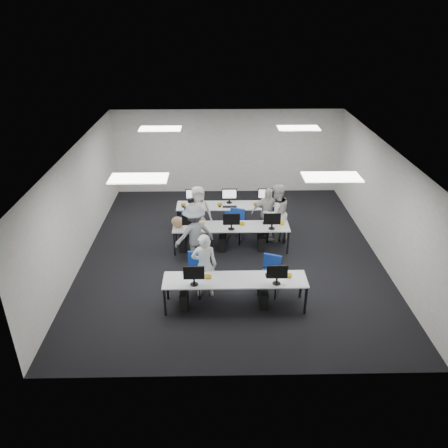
{
  "coord_description": "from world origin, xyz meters",
  "views": [
    {
      "loc": [
        -0.41,
        -10.48,
        6.2
      ],
      "look_at": [
        -0.2,
        -0.2,
        1.0
      ],
      "focal_mm": 35.0,
      "sensor_mm": 36.0,
      "label": 1
    }
  ],
  "objects_px": {
    "chair_2": "(193,229)",
    "student_1": "(276,213)",
    "desk_front": "(235,281)",
    "chair_5": "(189,226)",
    "student_0": "(204,265)",
    "student_3": "(267,213)",
    "photographer": "(195,234)",
    "desk_mid": "(231,228)",
    "chair_0": "(195,281)",
    "student_2": "(198,213)",
    "chair_6": "(231,226)",
    "chair_4": "(272,231)",
    "chair_7": "(268,224)",
    "chair_1": "(270,282)",
    "chair_3": "(235,231)"
  },
  "relations": [
    {
      "from": "chair_3",
      "to": "student_3",
      "type": "bearing_deg",
      "value": 33.18
    },
    {
      "from": "chair_4",
      "to": "photographer",
      "type": "height_order",
      "value": "photographer"
    },
    {
      "from": "student_0",
      "to": "student_3",
      "type": "xyz_separation_m",
      "value": [
        1.76,
        2.87,
        -0.04
      ]
    },
    {
      "from": "chair_0",
      "to": "chair_7",
      "type": "relative_size",
      "value": 1.03
    },
    {
      "from": "desk_front",
      "to": "student_3",
      "type": "xyz_separation_m",
      "value": [
        1.07,
        3.33,
        0.09
      ]
    },
    {
      "from": "desk_mid",
      "to": "chair_2",
      "type": "xyz_separation_m",
      "value": [
        -1.1,
        0.67,
        -0.38
      ]
    },
    {
      "from": "desk_front",
      "to": "photographer",
      "type": "relative_size",
      "value": 1.93
    },
    {
      "from": "chair_3",
      "to": "chair_2",
      "type": "bearing_deg",
      "value": -164.54
    },
    {
      "from": "student_0",
      "to": "student_3",
      "type": "height_order",
      "value": "student_0"
    },
    {
      "from": "desk_mid",
      "to": "student_3",
      "type": "distance_m",
      "value": 1.3
    },
    {
      "from": "chair_5",
      "to": "chair_6",
      "type": "xyz_separation_m",
      "value": [
        1.28,
        0.01,
        -0.01
      ]
    },
    {
      "from": "chair_0",
      "to": "student_1",
      "type": "height_order",
      "value": "student_1"
    },
    {
      "from": "student_1",
      "to": "desk_front",
      "type": "bearing_deg",
      "value": 43.33
    },
    {
      "from": "chair_2",
      "to": "photographer",
      "type": "bearing_deg",
      "value": -90.24
    },
    {
      "from": "chair_2",
      "to": "chair_1",
      "type": "bearing_deg",
      "value": -60.1
    },
    {
      "from": "desk_mid",
      "to": "chair_2",
      "type": "relative_size",
      "value": 3.39
    },
    {
      "from": "desk_mid",
      "to": "chair_6",
      "type": "relative_size",
      "value": 3.94
    },
    {
      "from": "desk_mid",
      "to": "chair_5",
      "type": "height_order",
      "value": "chair_5"
    },
    {
      "from": "chair_7",
      "to": "student_1",
      "type": "bearing_deg",
      "value": -65.82
    },
    {
      "from": "student_3",
      "to": "student_0",
      "type": "bearing_deg",
      "value": -118.7
    },
    {
      "from": "desk_mid",
      "to": "chair_0",
      "type": "relative_size",
      "value": 3.26
    },
    {
      "from": "chair_6",
      "to": "photographer",
      "type": "distance_m",
      "value": 1.96
    },
    {
      "from": "chair_7",
      "to": "student_2",
      "type": "relative_size",
      "value": 0.6
    },
    {
      "from": "student_2",
      "to": "chair_3",
      "type": "bearing_deg",
      "value": -23.83
    },
    {
      "from": "chair_5",
      "to": "chair_6",
      "type": "bearing_deg",
      "value": 0.35
    },
    {
      "from": "desk_mid",
      "to": "chair_7",
      "type": "distance_m",
      "value": 1.54
    },
    {
      "from": "chair_5",
      "to": "student_0",
      "type": "distance_m",
      "value": 3.18
    },
    {
      "from": "chair_7",
      "to": "student_1",
      "type": "relative_size",
      "value": 0.56
    },
    {
      "from": "desk_mid",
      "to": "chair_3",
      "type": "distance_m",
      "value": 0.68
    },
    {
      "from": "chair_0",
      "to": "chair_2",
      "type": "bearing_deg",
      "value": 112.65
    },
    {
      "from": "student_2",
      "to": "desk_front",
      "type": "bearing_deg",
      "value": -87.29
    },
    {
      "from": "desk_front",
      "to": "chair_6",
      "type": "bearing_deg",
      "value": 89.37
    },
    {
      "from": "desk_front",
      "to": "student_1",
      "type": "distance_m",
      "value": 3.42
    },
    {
      "from": "desk_front",
      "to": "chair_7",
      "type": "bearing_deg",
      "value": 71.92
    },
    {
      "from": "chair_2",
      "to": "student_1",
      "type": "relative_size",
      "value": 0.55
    },
    {
      "from": "chair_0",
      "to": "chair_3",
      "type": "xyz_separation_m",
      "value": [
        1.07,
        2.58,
        -0.01
      ]
    },
    {
      "from": "chair_6",
      "to": "student_3",
      "type": "xyz_separation_m",
      "value": [
        1.03,
        -0.22,
        0.52
      ]
    },
    {
      "from": "desk_mid",
      "to": "student_0",
      "type": "xyz_separation_m",
      "value": [
        -0.69,
        -2.14,
        0.13
      ]
    },
    {
      "from": "desk_mid",
      "to": "chair_1",
      "type": "xyz_separation_m",
      "value": [
        0.85,
        -2.06,
        -0.39
      ]
    },
    {
      "from": "chair_5",
      "to": "student_0",
      "type": "xyz_separation_m",
      "value": [
        0.55,
        -3.08,
        0.54
      ]
    },
    {
      "from": "chair_5",
      "to": "chair_1",
      "type": "bearing_deg",
      "value": -55.33
    },
    {
      "from": "chair_6",
      "to": "student_0",
      "type": "bearing_deg",
      "value": -93.33
    },
    {
      "from": "desk_front",
      "to": "chair_4",
      "type": "distance_m",
      "value": 3.42
    },
    {
      "from": "chair_0",
      "to": "chair_4",
      "type": "xyz_separation_m",
      "value": [
        2.14,
        2.61,
        -0.05
      ]
    },
    {
      "from": "chair_4",
      "to": "student_2",
      "type": "bearing_deg",
      "value": 165.38
    },
    {
      "from": "desk_front",
      "to": "chair_7",
      "type": "xyz_separation_m",
      "value": [
        1.16,
        3.55,
        -0.38
      ]
    },
    {
      "from": "chair_2",
      "to": "chair_5",
      "type": "bearing_deg",
      "value": 110.99
    },
    {
      "from": "photographer",
      "to": "student_2",
      "type": "bearing_deg",
      "value": -116.36
    },
    {
      "from": "desk_front",
      "to": "desk_mid",
      "type": "bearing_deg",
      "value": 90.0
    },
    {
      "from": "desk_front",
      "to": "chair_2",
      "type": "relative_size",
      "value": 3.39
    }
  ]
}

